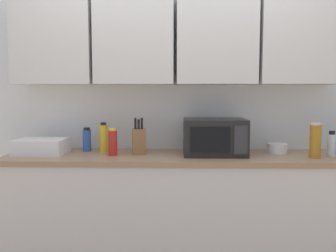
% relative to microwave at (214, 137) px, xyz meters
% --- Properties ---
extents(wall_back_with_cabinets, '(3.49, 0.38, 2.60)m').
position_rel_microwave_xyz_m(wall_back_with_cabinets, '(-0.31, 0.22, 0.54)').
color(wall_back_with_cabinets, white).
rests_on(wall_back_with_cabinets, ground_plane).
extents(counter_run, '(2.62, 0.63, 0.90)m').
position_rel_microwave_xyz_m(counter_run, '(-0.31, -0.01, -0.59)').
color(counter_run, silver).
rests_on(counter_run, ground_plane).
extents(microwave, '(0.48, 0.37, 0.28)m').
position_rel_microwave_xyz_m(microwave, '(0.00, 0.00, 0.00)').
color(microwave, black).
rests_on(microwave, counter_run).
extents(dish_rack, '(0.38, 0.30, 0.12)m').
position_rel_microwave_xyz_m(dish_rack, '(-1.36, -0.01, -0.08)').
color(dish_rack, silver).
rests_on(dish_rack, counter_run).
extents(knife_block, '(0.12, 0.14, 0.29)m').
position_rel_microwave_xyz_m(knife_block, '(-0.59, 0.01, -0.04)').
color(knife_block, brown).
rests_on(knife_block, counter_run).
extents(bottle_clear_tall, '(0.06, 0.06, 0.19)m').
position_rel_microwave_xyz_m(bottle_clear_tall, '(0.88, -0.06, -0.05)').
color(bottle_clear_tall, silver).
rests_on(bottle_clear_tall, counter_run).
extents(bottle_amber_vinegar, '(0.08, 0.08, 0.26)m').
position_rel_microwave_xyz_m(bottle_amber_vinegar, '(0.73, -0.13, -0.01)').
color(bottle_amber_vinegar, '#AD701E').
rests_on(bottle_amber_vinegar, counter_run).
extents(bottle_blue_cleaner, '(0.07, 0.07, 0.20)m').
position_rel_microwave_xyz_m(bottle_blue_cleaner, '(-1.04, 0.14, -0.05)').
color(bottle_blue_cleaner, '#2D56B7').
rests_on(bottle_blue_cleaner, counter_run).
extents(bottle_yellow_mustard, '(0.06, 0.06, 0.24)m').
position_rel_microwave_xyz_m(bottle_yellow_mustard, '(-0.89, 0.08, -0.02)').
color(bottle_yellow_mustard, gold).
rests_on(bottle_yellow_mustard, counter_run).
extents(bottle_red_sauce, '(0.07, 0.07, 0.21)m').
position_rel_microwave_xyz_m(bottle_red_sauce, '(-0.79, -0.06, -0.04)').
color(bottle_red_sauce, red).
rests_on(bottle_red_sauce, counter_run).
extents(bowl_ceramic_small, '(0.16, 0.16, 0.08)m').
position_rel_microwave_xyz_m(bowl_ceramic_small, '(0.51, 0.09, -0.10)').
color(bowl_ceramic_small, silver).
rests_on(bowl_ceramic_small, counter_run).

